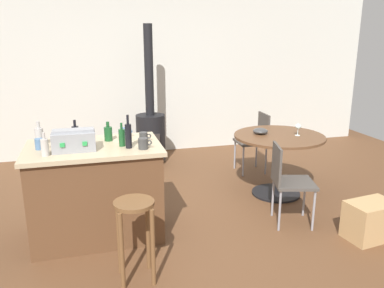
# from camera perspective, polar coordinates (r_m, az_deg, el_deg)

# --- Properties ---
(ground_plane) EXTENTS (8.80, 8.80, 0.00)m
(ground_plane) POSITION_cam_1_polar(r_m,az_deg,el_deg) (4.20, -1.02, -11.46)
(ground_plane) COLOR brown
(back_wall) EXTENTS (8.00, 0.10, 2.70)m
(back_wall) POSITION_cam_1_polar(r_m,az_deg,el_deg) (6.51, -7.23, 10.51)
(back_wall) COLOR beige
(back_wall) RESTS_ON ground_plane
(kitchen_island) EXTENTS (1.25, 0.81, 0.91)m
(kitchen_island) POSITION_cam_1_polar(r_m,az_deg,el_deg) (3.92, -13.75, -6.64)
(kitchen_island) COLOR brown
(kitchen_island) RESTS_ON ground_plane
(wooden_stool) EXTENTS (0.32, 0.32, 0.68)m
(wooden_stool) POSITION_cam_1_polar(r_m,az_deg,el_deg) (3.15, -8.34, -11.47)
(wooden_stool) COLOR brown
(wooden_stool) RESTS_ON ground_plane
(dining_table) EXTENTS (1.08, 1.08, 0.76)m
(dining_table) POSITION_cam_1_polar(r_m,az_deg,el_deg) (4.84, 12.47, -0.74)
(dining_table) COLOR black
(dining_table) RESTS_ON ground_plane
(folding_chair_near) EXTENTS (0.41, 0.41, 0.85)m
(folding_chair_near) POSITION_cam_1_polar(r_m,az_deg,el_deg) (5.65, 9.22, 0.88)
(folding_chair_near) COLOR #47423D
(folding_chair_near) RESTS_ON ground_plane
(folding_chair_far) EXTENTS (0.49, 0.49, 0.85)m
(folding_chair_far) POSITION_cam_1_polar(r_m,az_deg,el_deg) (4.13, 13.72, -4.87)
(folding_chair_far) COLOR #47423D
(folding_chair_far) RESTS_ON ground_plane
(wood_stove) EXTENTS (0.44, 0.45, 2.07)m
(wood_stove) POSITION_cam_1_polar(r_m,az_deg,el_deg) (5.99, -6.00, 2.08)
(wood_stove) COLOR black
(wood_stove) RESTS_ON ground_plane
(toolbox) EXTENTS (0.37, 0.22, 0.19)m
(toolbox) POSITION_cam_1_polar(r_m,az_deg,el_deg) (3.64, -16.83, 0.50)
(toolbox) COLOR gray
(toolbox) RESTS_ON kitchen_island
(bottle_0) EXTENTS (0.08, 0.08, 0.23)m
(bottle_0) POSITION_cam_1_polar(r_m,az_deg,el_deg) (3.92, -21.34, 1.09)
(bottle_0) COLOR #B7B2AD
(bottle_0) RESTS_ON kitchen_island
(bottle_1) EXTENTS (0.06, 0.06, 0.31)m
(bottle_1) POSITION_cam_1_polar(r_m,az_deg,el_deg) (3.60, -9.25, 1.26)
(bottle_1) COLOR black
(bottle_1) RESTS_ON kitchen_island
(bottle_2) EXTENTS (0.06, 0.06, 0.21)m
(bottle_2) POSITION_cam_1_polar(r_m,az_deg,el_deg) (3.55, -20.65, -0.41)
(bottle_2) COLOR #B7B2AD
(bottle_2) RESTS_ON kitchen_island
(bottle_3) EXTENTS (0.08, 0.08, 0.19)m
(bottle_3) POSITION_cam_1_polar(r_m,az_deg,el_deg) (3.90, -12.10, 1.52)
(bottle_3) COLOR #194C23
(bottle_3) RESTS_ON kitchen_island
(bottle_4) EXTENTS (0.06, 0.06, 0.22)m
(bottle_4) POSITION_cam_1_polar(r_m,az_deg,el_deg) (3.90, -16.60, 1.41)
(bottle_4) COLOR black
(bottle_4) RESTS_ON kitchen_island
(bottle_5) EXTENTS (0.06, 0.06, 0.22)m
(bottle_5) POSITION_cam_1_polar(r_m,az_deg,el_deg) (3.68, -10.18, 0.99)
(bottle_5) COLOR #194C23
(bottle_5) RESTS_ON kitchen_island
(cup_0) EXTENTS (0.11, 0.08, 0.10)m
(cup_0) POSITION_cam_1_polar(r_m,az_deg,el_deg) (3.79, -21.31, 0.01)
(cup_0) COLOR #4C7099
(cup_0) RESTS_ON kitchen_island
(cup_1) EXTENTS (0.11, 0.07, 0.10)m
(cup_1) POSITION_cam_1_polar(r_m,az_deg,el_deg) (4.01, -9.65, 1.67)
(cup_1) COLOR #4C7099
(cup_1) RESTS_ON kitchen_island
(cup_2) EXTENTS (0.13, 0.09, 0.10)m
(cup_2) POSITION_cam_1_polar(r_m,az_deg,el_deg) (3.57, -7.09, 0.07)
(cup_2) COLOR #383838
(cup_2) RESTS_ON kitchen_island
(cup_3) EXTENTS (0.12, 0.08, 0.09)m
(cup_3) POSITION_cam_1_polar(r_m,az_deg,el_deg) (3.83, -7.05, 1.06)
(cup_3) COLOR #383838
(cup_3) RESTS_ON kitchen_island
(wine_glass) EXTENTS (0.07, 0.07, 0.14)m
(wine_glass) POSITION_cam_1_polar(r_m,az_deg,el_deg) (4.81, 15.19, 2.43)
(wine_glass) COLOR silver
(wine_glass) RESTS_ON dining_table
(serving_bowl) EXTENTS (0.18, 0.18, 0.07)m
(serving_bowl) POSITION_cam_1_polar(r_m,az_deg,el_deg) (4.81, 9.93, 1.87)
(serving_bowl) COLOR #383838
(serving_bowl) RESTS_ON dining_table
(cardboard_box) EXTENTS (0.50, 0.37, 0.37)m
(cardboard_box) POSITION_cam_1_polar(r_m,az_deg,el_deg) (4.22, 24.55, -10.08)
(cardboard_box) COLOR tan
(cardboard_box) RESTS_ON ground_plane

